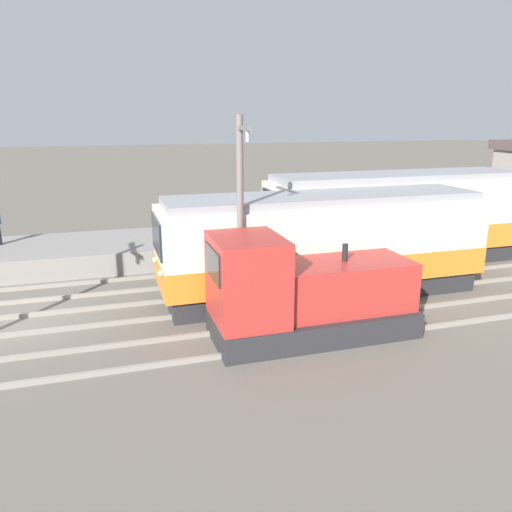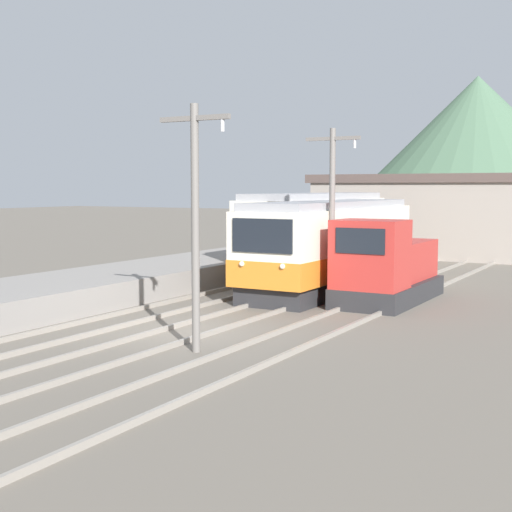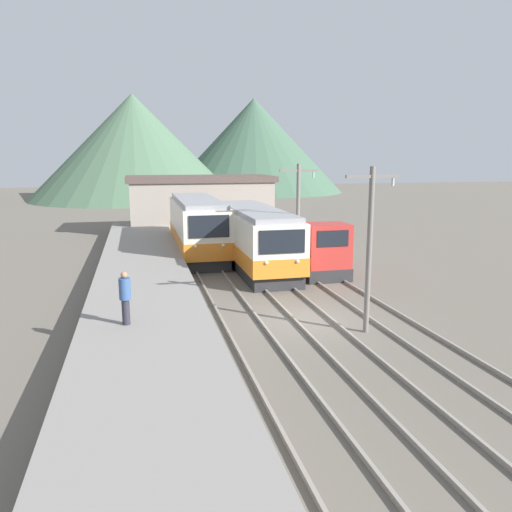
{
  "view_description": "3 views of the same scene",
  "coord_description": "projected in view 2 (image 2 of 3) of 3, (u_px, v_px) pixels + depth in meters",
  "views": [
    {
      "loc": [
        15.36,
        2.82,
        6.02
      ],
      "look_at": [
        -0.76,
        7.75,
        1.31
      ],
      "focal_mm": 35.0,
      "sensor_mm": 36.0,
      "label": 1
    },
    {
      "loc": [
        11.63,
        -16.09,
        4.08
      ],
      "look_at": [
        -1.21,
        6.34,
        1.58
      ],
      "focal_mm": 50.0,
      "sensor_mm": 36.0,
      "label": 2
    },
    {
      "loc": [
        -6.37,
        -17.99,
        6.37
      ],
      "look_at": [
        -0.5,
        6.67,
        1.37
      ],
      "focal_mm": 35.0,
      "sensor_mm": 36.0,
      "label": 3
    }
  ],
  "objects": [
    {
      "name": "ground_plane",
      "position": [
        182.0,
        333.0,
        20.04
      ],
      "size": [
        200.0,
        200.0,
        0.0
      ],
      "primitive_type": "plane",
      "color": "#665E54"
    },
    {
      "name": "platform_left",
      "position": [
        24.0,
        299.0,
        23.09
      ],
      "size": [
        4.5,
        54.0,
        0.9
      ],
      "primitive_type": "cube",
      "color": "gray",
      "rests_on": "ground"
    },
    {
      "name": "track_left",
      "position": [
        111.0,
        322.0,
        21.32
      ],
      "size": [
        1.54,
        60.0,
        0.14
      ],
      "color": "gray",
      "rests_on": "ground"
    },
    {
      "name": "track_center",
      "position": [
        187.0,
        331.0,
        19.94
      ],
      "size": [
        1.54,
        60.0,
        0.14
      ],
      "color": "gray",
      "rests_on": "ground"
    },
    {
      "name": "track_right",
      "position": [
        282.0,
        342.0,
        18.45
      ],
      "size": [
        1.54,
        60.0,
        0.14
      ],
      "color": "gray",
      "rests_on": "ground"
    },
    {
      "name": "commuter_train_left",
      "position": [
        316.0,
        236.0,
        33.65
      ],
      "size": [
        2.84,
        11.1,
        3.8
      ],
      "color": "#28282B",
      "rests_on": "ground"
    },
    {
      "name": "commuter_train_center",
      "position": [
        331.0,
        249.0,
        28.3
      ],
      "size": [
        2.84,
        11.3,
        3.54
      ],
      "color": "#28282B",
      "rests_on": "ground"
    },
    {
      "name": "shunting_locomotive",
      "position": [
        386.0,
        269.0,
        25.18
      ],
      "size": [
        2.4,
        5.76,
        3.0
      ],
      "color": "#28282B",
      "rests_on": "ground"
    },
    {
      "name": "catenary_mast_near",
      "position": [
        195.0,
        217.0,
        17.37
      ],
      "size": [
        2.0,
        0.2,
        6.09
      ],
      "color": "slate",
      "rests_on": "ground"
    },
    {
      "name": "catenary_mast_mid",
      "position": [
        332.0,
        208.0,
        24.51
      ],
      "size": [
        2.0,
        0.2,
        6.09
      ],
      "color": "slate",
      "rests_on": "ground"
    },
    {
      "name": "station_building",
      "position": [
        422.0,
        215.0,
        42.74
      ],
      "size": [
        12.6,
        6.3,
        4.83
      ],
      "color": "gray",
      "rests_on": "ground"
    }
  ]
}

